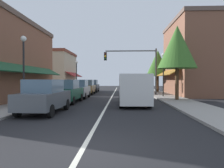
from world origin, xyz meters
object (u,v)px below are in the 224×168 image
(parked_car_second_left, at_px, (67,91))
(parked_car_distant_left, at_px, (92,86))
(parked_car_far_left, at_px, (87,87))
(traffic_signal_mast_arm, at_px, (137,63))
(parked_car_third_left, at_px, (79,89))
(tree_right_far, at_px, (158,63))
(van_in_lane, at_px, (134,89))
(parked_car_nearest_left, at_px, (45,97))
(tree_right_near, at_px, (177,47))
(street_lamp_left_near, at_px, (24,59))
(street_lamp_left_far, at_px, (77,71))
(street_lamp_right_mid, at_px, (163,67))

(parked_car_second_left, relative_size, parked_car_distant_left, 1.00)
(parked_car_far_left, bearing_deg, traffic_signal_mast_arm, -17.64)
(parked_car_third_left, height_order, parked_car_distant_left, same)
(parked_car_third_left, height_order, tree_right_far, tree_right_far)
(van_in_lane, height_order, tree_right_far, tree_right_far)
(parked_car_far_left, bearing_deg, parked_car_second_left, -90.46)
(van_in_lane, bearing_deg, parked_car_third_left, 131.48)
(parked_car_nearest_left, bearing_deg, tree_right_near, 39.99)
(parked_car_third_left, xyz_separation_m, parked_car_far_left, (-0.10, 5.44, 0.00))
(parked_car_far_left, relative_size, van_in_lane, 0.79)
(street_lamp_left_near, relative_size, tree_right_far, 0.76)
(street_lamp_left_near, relative_size, street_lamp_left_far, 1.03)
(van_in_lane, bearing_deg, street_lamp_right_mid, 63.17)
(parked_car_nearest_left, bearing_deg, parked_car_distant_left, 91.77)
(parked_car_nearest_left, relative_size, tree_right_far, 0.71)
(parked_car_distant_left, height_order, van_in_lane, van_in_lane)
(parked_car_second_left, bearing_deg, van_in_lane, -12.66)
(parked_car_far_left, height_order, street_lamp_left_far, street_lamp_left_far)
(parked_car_nearest_left, relative_size, parked_car_far_left, 1.01)
(parked_car_nearest_left, relative_size, tree_right_near, 0.66)
(parked_car_far_left, height_order, traffic_signal_mast_arm, traffic_signal_mast_arm)
(parked_car_second_left, xyz_separation_m, street_lamp_right_mid, (8.35, 5.72, 2.15))
(parked_car_second_left, distance_m, tree_right_near, 9.62)
(parked_car_nearest_left, height_order, van_in_lane, van_in_lane)
(parked_car_nearest_left, distance_m, tree_right_near, 11.62)
(traffic_signal_mast_arm, distance_m, tree_right_far, 7.23)
(parked_car_third_left, bearing_deg, traffic_signal_mast_arm, 31.72)
(street_lamp_left_far, relative_size, tree_right_near, 0.70)
(van_in_lane, xyz_separation_m, traffic_signal_mast_arm, (0.85, 9.01, 2.48))
(tree_right_near, bearing_deg, parked_car_far_left, 138.51)
(traffic_signal_mast_arm, relative_size, street_lamp_left_near, 1.30)
(traffic_signal_mast_arm, distance_m, tree_right_near, 6.66)
(parked_car_far_left, distance_m, parked_car_distant_left, 5.08)
(traffic_signal_mast_arm, relative_size, street_lamp_left_far, 1.34)
(street_lamp_right_mid, height_order, tree_right_near, tree_right_near)
(parked_car_nearest_left, height_order, tree_right_far, tree_right_far)
(parked_car_second_left, distance_m, van_in_lane, 5.13)
(parked_car_far_left, height_order, van_in_lane, van_in_lane)
(street_lamp_left_far, bearing_deg, parked_car_second_left, -81.43)
(parked_car_second_left, height_order, street_lamp_left_near, street_lamp_left_near)
(parked_car_second_left, distance_m, traffic_signal_mast_arm, 10.13)
(parked_car_second_left, relative_size, parked_car_third_left, 1.00)
(street_lamp_left_far, bearing_deg, tree_right_far, 4.88)
(traffic_signal_mast_arm, xyz_separation_m, street_lamp_left_far, (-7.82, 5.42, -0.66))
(parked_car_third_left, height_order, street_lamp_left_near, street_lamp_left_near)
(parked_car_far_left, xyz_separation_m, van_in_lane, (4.99, -10.81, 0.27))
(parked_car_third_left, distance_m, street_lamp_left_far, 9.53)
(parked_car_third_left, xyz_separation_m, street_lamp_left_near, (-2.00, -7.21, 2.17))
(parked_car_distant_left, bearing_deg, parked_car_third_left, -89.34)
(street_lamp_right_mid, distance_m, tree_right_near, 4.11)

